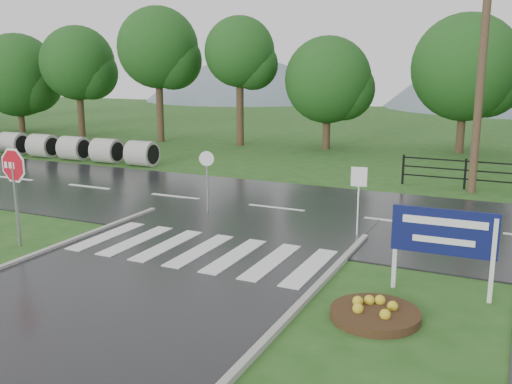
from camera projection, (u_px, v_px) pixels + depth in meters
The scene contains 12 objects.
ground at pixel (58, 333), 10.24m from camera, with size 120.00×120.00×0.00m, color #24501A.
main_road at pixel (276, 209), 19.08m from camera, with size 90.00×8.00×0.04m, color black.
crosswalk at pixel (200, 250), 14.65m from camera, with size 6.50×2.80×0.02m.
hills at pixel (478, 235), 69.61m from camera, with size 102.00×48.00×48.00m.
treeline at pixel (394, 154), 31.04m from camera, with size 83.20×5.20×10.00m.
culvert_pipes at pixel (74, 148), 28.89m from camera, with size 9.70×1.20×1.20m.
stop_sign at pixel (14, 174), 14.76m from camera, with size 1.24×0.14×2.80m.
estate_billboard at pixel (444, 236), 11.70m from camera, with size 2.12×0.13×1.85m.
flower_bed at pixel (375, 312), 10.80m from camera, with size 1.71×1.71×0.34m.
reg_sign_small at pixel (359, 187), 15.70m from camera, with size 0.44×0.08×1.99m.
reg_sign_round at pixel (207, 174), 18.17m from camera, with size 0.46×0.18×2.06m.
utility_pole_east at pixel (481, 71), 20.60m from camera, with size 1.57×0.42×8.90m.
Camera 1 is at (7.24, -7.04, 4.71)m, focal length 40.00 mm.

